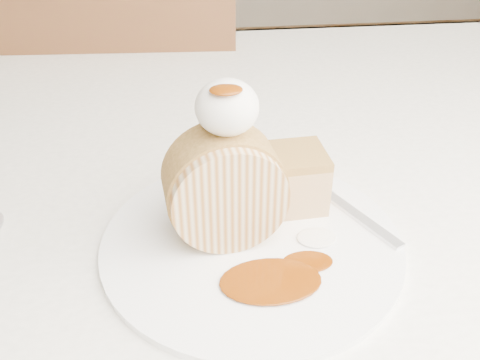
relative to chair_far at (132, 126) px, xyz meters
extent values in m
cube|color=white|center=(0.11, -0.48, 0.19)|extent=(1.40, 0.90, 0.04)
cube|color=white|center=(0.11, -0.03, 0.07)|extent=(1.40, 0.01, 0.28)
cylinder|color=brown|center=(0.73, -0.11, -0.18)|extent=(0.06, 0.06, 0.71)
cube|color=brown|center=(0.01, 0.09, -0.08)|extent=(0.47, 0.47, 0.04)
cube|color=brown|center=(-0.01, -0.11, 0.17)|extent=(0.45, 0.07, 0.46)
cylinder|color=brown|center=(0.21, 0.27, -0.32)|extent=(0.04, 0.04, 0.43)
cylinder|color=brown|center=(-0.17, 0.29, -0.32)|extent=(0.04, 0.04, 0.43)
cylinder|color=brown|center=(0.18, -0.11, -0.32)|extent=(0.04, 0.04, 0.43)
cylinder|color=brown|center=(-0.20, -0.09, -0.32)|extent=(0.04, 0.04, 0.43)
cylinder|color=white|center=(0.17, -0.67, 0.22)|extent=(0.30, 0.30, 0.01)
cylinder|color=#CAB58D|center=(0.15, -0.66, 0.27)|extent=(0.11, 0.07, 0.11)
cube|color=#A5793E|center=(0.22, -0.62, 0.25)|extent=(0.07, 0.06, 0.05)
ellipsoid|color=white|center=(0.15, -0.65, 0.35)|extent=(0.06, 0.06, 0.05)
ellipsoid|color=#662904|center=(0.15, -0.66, 0.38)|extent=(0.03, 0.02, 0.01)
cube|color=silver|center=(0.28, -0.65, 0.22)|extent=(0.10, 0.16, 0.00)
camera|label=1|loc=(0.12, -1.06, 0.55)|focal=40.00mm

